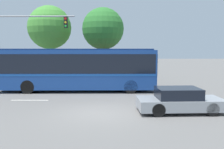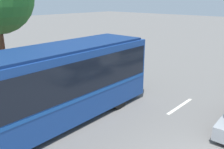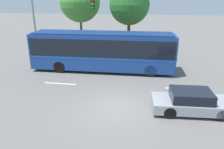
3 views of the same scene
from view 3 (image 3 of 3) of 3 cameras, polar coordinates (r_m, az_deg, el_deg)
name	(u,v)px [view 3 (image 3 of 3)]	position (r m, az deg, el deg)	size (l,w,h in m)	color
ground_plane	(116,108)	(12.56, 1.12, -8.90)	(140.00, 140.00, 0.00)	slate
city_bus	(102,49)	(18.35, -2.54, 6.72)	(12.07, 2.78, 3.29)	navy
sedan_foreground	(192,102)	(12.70, 20.39, -6.85)	(4.43, 2.06, 1.28)	gray
traffic_light_pole	(52,17)	(21.25, -15.66, 14.46)	(6.57, 0.24, 6.36)	gray
flowering_hedge	(138,50)	(23.00, 6.84, 6.39)	(6.08, 1.24, 1.48)	#286028
street_tree_left	(80,2)	(25.75, -8.51, 18.50)	(4.54, 4.54, 7.79)	brown
street_tree_centre	(129,5)	(23.53, 4.64, 17.95)	(4.18, 4.18, 7.38)	brown
lane_stripe_near	(183,89)	(15.79, 18.29, -3.67)	(2.40, 0.16, 0.01)	silver
lane_stripe_mid	(60,84)	(16.37, -13.57, -2.35)	(2.40, 0.16, 0.01)	silver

